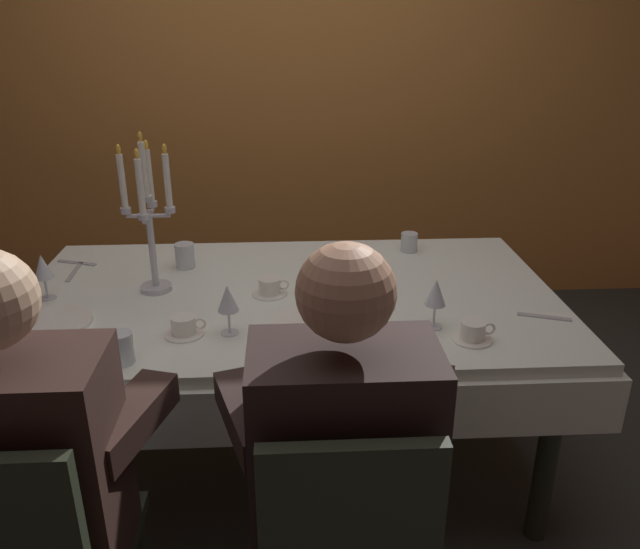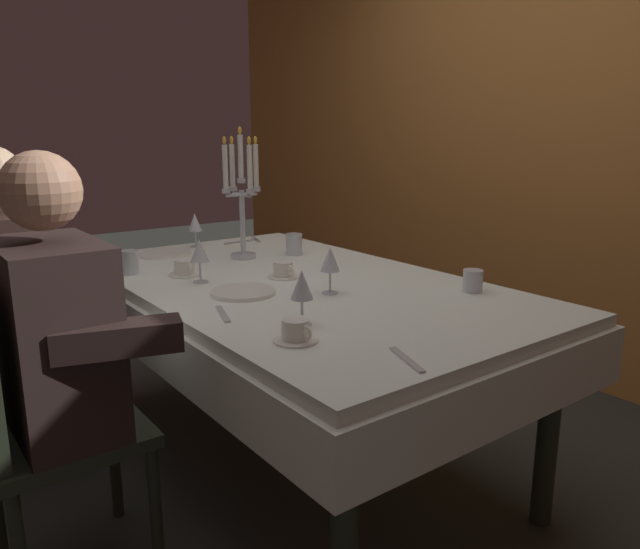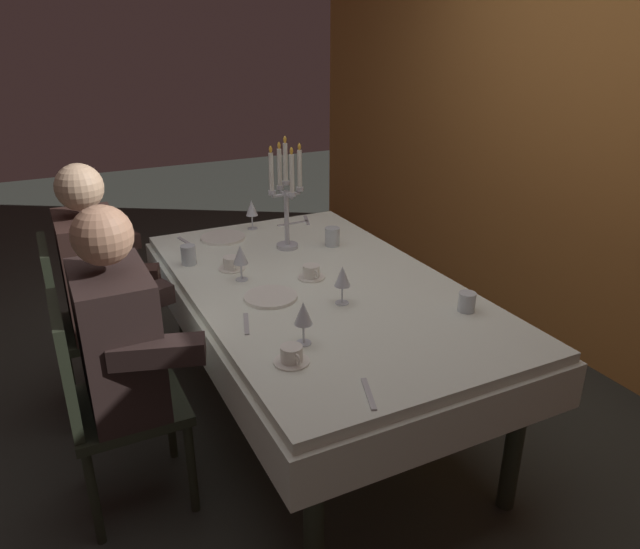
# 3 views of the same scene
# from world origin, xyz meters

# --- Properties ---
(ground_plane) EXTENTS (12.00, 12.00, 0.00)m
(ground_plane) POSITION_xyz_m (0.00, 0.00, 0.00)
(ground_plane) COLOR #31342E
(back_wall) EXTENTS (6.00, 0.12, 2.70)m
(back_wall) POSITION_xyz_m (0.00, 1.66, 1.35)
(back_wall) COLOR #C77D39
(back_wall) RESTS_ON ground_plane
(dining_table) EXTENTS (1.94, 1.14, 0.74)m
(dining_table) POSITION_xyz_m (0.00, 0.00, 0.62)
(dining_table) COLOR white
(dining_table) RESTS_ON ground_plane
(candelabra) EXTENTS (0.19, 0.19, 0.57)m
(candelabra) POSITION_xyz_m (-0.47, 0.05, 1.01)
(candelabra) COLOR silver
(candelabra) RESTS_ON dining_table
(dinner_plate_0) EXTENTS (0.24, 0.24, 0.01)m
(dinner_plate_0) POSITION_xyz_m (-0.75, -0.20, 0.75)
(dinner_plate_0) COLOR white
(dinner_plate_0) RESTS_ON dining_table
(dinner_plate_1) EXTENTS (0.22, 0.22, 0.01)m
(dinner_plate_1) POSITION_xyz_m (0.05, -0.25, 0.75)
(dinner_plate_1) COLOR white
(dinner_plate_1) RESTS_ON dining_table
(wine_glass_0) EXTENTS (0.07, 0.07, 0.16)m
(wine_glass_0) POSITION_xyz_m (-0.18, -0.30, 0.86)
(wine_glass_0) COLOR silver
(wine_glass_0) RESTS_ON dining_table
(wine_glass_1) EXTENTS (0.07, 0.07, 0.16)m
(wine_glass_1) POSITION_xyz_m (0.46, -0.29, 0.85)
(wine_glass_1) COLOR silver
(wine_glass_1) RESTS_ON dining_table
(wine_glass_2) EXTENTS (0.07, 0.07, 0.16)m
(wine_glass_2) POSITION_xyz_m (0.23, -0.01, 0.86)
(wine_glass_2) COLOR silver
(wine_glass_2) RESTS_ON dining_table
(wine_glass_3) EXTENTS (0.07, 0.07, 0.16)m
(wine_glass_3) POSITION_xyz_m (-0.84, 0.00, 0.85)
(wine_glass_3) COLOR silver
(wine_glass_3) RESTS_ON dining_table
(water_tumbler_0) EXTENTS (0.08, 0.08, 0.10)m
(water_tumbler_0) POSITION_xyz_m (-0.40, 0.27, 0.79)
(water_tumbler_0) COLOR silver
(water_tumbler_0) RESTS_ON dining_table
(water_tumbler_1) EXTENTS (0.07, 0.07, 0.09)m
(water_tumbler_1) POSITION_xyz_m (-0.48, -0.46, 0.79)
(water_tumbler_1) COLOR silver
(water_tumbler_1) RESTS_ON dining_table
(water_tumbler_2) EXTENTS (0.07, 0.07, 0.08)m
(water_tumbler_2) POSITION_xyz_m (0.51, 0.40, 0.78)
(water_tumbler_2) COLOR silver
(water_tumbler_2) RESTS_ON dining_table
(coffee_cup_0) EXTENTS (0.13, 0.12, 0.06)m
(coffee_cup_0) POSITION_xyz_m (0.56, -0.38, 0.77)
(coffee_cup_0) COLOR white
(coffee_cup_0) RESTS_ON dining_table
(coffee_cup_1) EXTENTS (0.13, 0.12, 0.06)m
(coffee_cup_1) POSITION_xyz_m (-0.32, -0.29, 0.77)
(coffee_cup_1) COLOR white
(coffee_cup_1) RESTS_ON dining_table
(coffee_cup_2) EXTENTS (0.13, 0.12, 0.06)m
(coffee_cup_2) POSITION_xyz_m (-0.06, -0.01, 0.77)
(coffee_cup_2) COLOR white
(coffee_cup_2) RESTS_ON dining_table
(fork_0) EXTENTS (0.17, 0.07, 0.01)m
(fork_0) POSITION_xyz_m (-0.84, 0.34, 0.74)
(fork_0) COLOR #B7B7BC
(fork_0) RESTS_ON dining_table
(spoon_1) EXTENTS (0.17, 0.07, 0.01)m
(spoon_1) POSITION_xyz_m (0.84, -0.24, 0.74)
(spoon_1) COLOR #B7B7BC
(spoon_1) RESTS_ON dining_table
(fork_2) EXTENTS (0.17, 0.05, 0.01)m
(fork_2) POSITION_xyz_m (-0.79, -0.39, 0.74)
(fork_2) COLOR #B7B7BC
(fork_2) RESTS_ON dining_table
(knife_3) EXTENTS (0.02, 0.19, 0.01)m
(knife_3) POSITION_xyz_m (-0.82, 0.24, 0.74)
(knife_3) COLOR #B7B7BC
(knife_3) RESTS_ON dining_table
(fork_4) EXTENTS (0.17, 0.07, 0.01)m
(fork_4) POSITION_xyz_m (0.23, -0.42, 0.74)
(fork_4) COLOR #B7B7BC
(fork_4) RESTS_ON dining_table
(seated_diner_0) EXTENTS (0.63, 0.48, 1.24)m
(seated_diner_0) POSITION_xyz_m (-0.60, -0.89, 0.74)
(seated_diner_0) COLOR #272D1F
(seated_diner_0) RESTS_ON ground_plane
(seated_diner_1) EXTENTS (0.63, 0.48, 1.24)m
(seated_diner_1) POSITION_xyz_m (0.12, -0.89, 0.74)
(seated_diner_1) COLOR #272D1F
(seated_diner_1) RESTS_ON ground_plane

